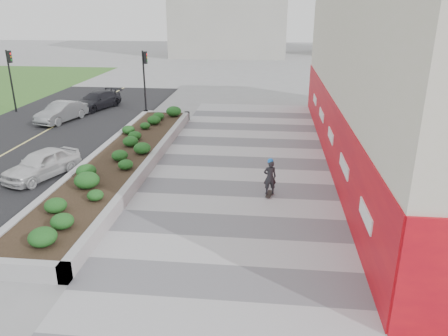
% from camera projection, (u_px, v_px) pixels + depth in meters
% --- Properties ---
extents(ground, '(160.00, 160.00, 0.00)m').
position_uv_depth(ground, '(225.00, 254.00, 13.09)').
color(ground, gray).
rests_on(ground, ground).
extents(walkway, '(8.00, 36.00, 0.01)m').
position_uv_depth(walkway, '(234.00, 210.00, 15.88)').
color(walkway, '#A8A8AD').
rests_on(walkway, ground).
extents(building, '(6.04, 24.08, 8.00)m').
position_uv_depth(building, '(402.00, 78.00, 19.36)').
color(building, beige).
rests_on(building, ground).
extents(planter, '(3.00, 18.00, 0.90)m').
position_uv_depth(planter, '(122.00, 158.00, 20.00)').
color(planter, '#9E9EA0').
rests_on(planter, ground).
extents(traffic_signal_near, '(0.33, 0.28, 4.20)m').
position_uv_depth(traffic_signal_near, '(145.00, 73.00, 29.13)').
color(traffic_signal_near, black).
rests_on(traffic_signal_near, ground).
extents(traffic_signal_far, '(0.33, 0.28, 4.20)m').
position_uv_depth(traffic_signal_far, '(11.00, 72.00, 29.58)').
color(traffic_signal_far, black).
rests_on(traffic_signal_far, ground).
extents(manhole_cover, '(0.44, 0.44, 0.01)m').
position_uv_depth(manhole_cover, '(248.00, 211.00, 15.83)').
color(manhole_cover, '#595654').
rests_on(manhole_cover, ground).
extents(skateboarder, '(0.57, 0.74, 1.54)m').
position_uv_depth(skateboarder, '(270.00, 177.00, 16.85)').
color(skateboarder, beige).
rests_on(skateboarder, ground).
extents(car_white, '(2.61, 3.82, 1.21)m').
position_uv_depth(car_white, '(42.00, 164.00, 18.74)').
color(car_white, silver).
rests_on(car_white, ground).
extents(car_silver, '(2.22, 3.97, 1.24)m').
position_uv_depth(car_silver, '(61.00, 112.00, 27.72)').
color(car_silver, gray).
rests_on(car_silver, ground).
extents(car_dark, '(2.96, 4.47, 1.20)m').
position_uv_depth(car_dark, '(97.00, 100.00, 31.17)').
color(car_dark, black).
rests_on(car_dark, ground).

